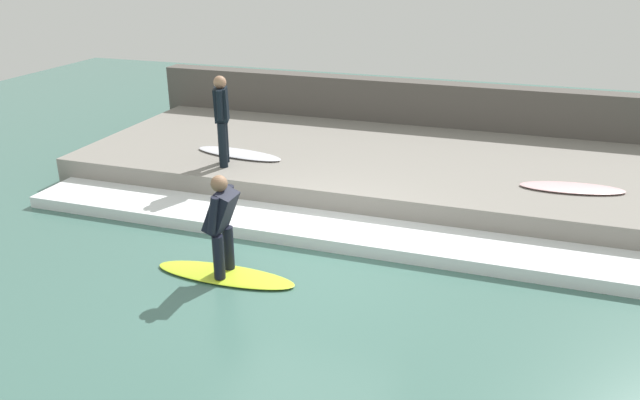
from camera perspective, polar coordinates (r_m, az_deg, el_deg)
ground_plane at (r=8.78m, az=-1.54°, el=-5.97°), size 28.00×28.00×0.00m
concrete_ledge at (r=11.98m, az=4.56°, el=3.16°), size 4.40×10.81×0.51m
back_wall at (r=14.15m, az=7.09°, el=7.97°), size 0.50×11.35×1.44m
wave_foam_crest at (r=9.60m, az=0.52°, el=-2.77°), size 1.05×10.27×0.19m
surfboard_riding at (r=8.57m, az=-8.68°, el=-6.77°), size 0.56×2.00×0.06m
surfer_riding at (r=8.22m, az=-9.00°, el=-1.85°), size 0.53×0.42×1.40m
surfer_waiting_near at (r=11.09m, az=-8.97°, el=7.62°), size 0.51×0.35×1.59m
surfboard_waiting_near at (r=11.81m, az=-7.42°, el=4.24°), size 0.76×1.85×0.06m
surfboard_spare at (r=10.81m, az=22.05°, el=1.04°), size 0.73×1.68×0.06m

